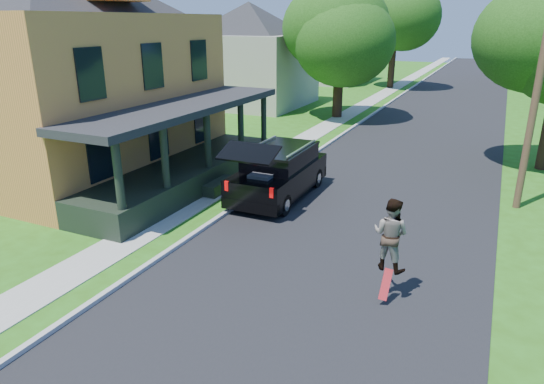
% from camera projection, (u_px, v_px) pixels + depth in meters
% --- Properties ---
extents(ground, '(140.00, 140.00, 0.00)m').
position_uv_depth(ground, '(290.00, 310.00, 10.55)').
color(ground, '#2A5A12').
rests_on(ground, ground).
extents(street, '(8.00, 120.00, 0.02)m').
position_uv_depth(street, '(427.00, 131.00, 27.61)').
color(street, black).
rests_on(street, ground).
extents(curb, '(0.15, 120.00, 0.12)m').
position_uv_depth(curb, '(358.00, 125.00, 29.23)').
color(curb, '#A3A49F').
rests_on(curb, ground).
extents(sidewalk, '(1.30, 120.00, 0.03)m').
position_uv_depth(sidewalk, '(334.00, 123.00, 29.85)').
color(sidewalk, gray).
rests_on(sidewalk, ground).
extents(front_walk, '(6.50, 1.20, 0.03)m').
position_uv_depth(front_walk, '(131.00, 177.00, 19.46)').
color(front_walk, gray).
rests_on(front_walk, ground).
extents(main_house, '(15.56, 15.56, 10.10)m').
position_uv_depth(main_house, '(53.00, 48.00, 19.13)').
color(main_house, '#DD8540').
rests_on(main_house, ground).
extents(neighbor_house_mid, '(12.78, 12.78, 8.30)m').
position_uv_depth(neighbor_house_mid, '(249.00, 46.00, 35.02)').
color(neighbor_house_mid, '#A8A595').
rests_on(neighbor_house_mid, ground).
extents(neighbor_house_far, '(12.78, 12.78, 8.30)m').
position_uv_depth(neighbor_house_far, '(323.00, 39.00, 48.67)').
color(neighbor_house_far, '#A8A595').
rests_on(neighbor_house_far, ground).
extents(black_suv, '(2.00, 5.12, 2.38)m').
position_uv_depth(black_suv, '(279.00, 172.00, 17.04)').
color(black_suv, black).
rests_on(black_suv, ground).
extents(skateboarder, '(0.93, 0.79, 1.67)m').
position_uv_depth(skateboarder, '(391.00, 234.00, 10.62)').
color(skateboarder, black).
rests_on(skateboarder, ground).
extents(skateboard, '(0.21, 0.43, 0.67)m').
position_uv_depth(skateboard, '(386.00, 285.00, 10.67)').
color(skateboard, '#B20F14').
rests_on(skateboard, ground).
extents(tree_left_mid, '(6.57, 6.49, 9.17)m').
position_uv_depth(tree_left_mid, '(340.00, 24.00, 29.72)').
color(tree_left_mid, black).
rests_on(tree_left_mid, ground).
extents(tree_left_far, '(8.07, 7.89, 10.33)m').
position_uv_depth(tree_left_far, '(396.00, 12.00, 43.11)').
color(tree_left_far, black).
rests_on(tree_left_far, ground).
extents(tree_right_far, '(6.47, 6.15, 8.42)m').
position_uv_depth(tree_right_far, '(528.00, 24.00, 46.77)').
color(tree_right_far, black).
rests_on(tree_right_far, ground).
extents(utility_pole_near, '(1.44, 0.38, 8.39)m').
position_uv_depth(utility_pole_near, '(540.00, 76.00, 14.90)').
color(utility_pole_near, '#473021').
rests_on(utility_pole_near, ground).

